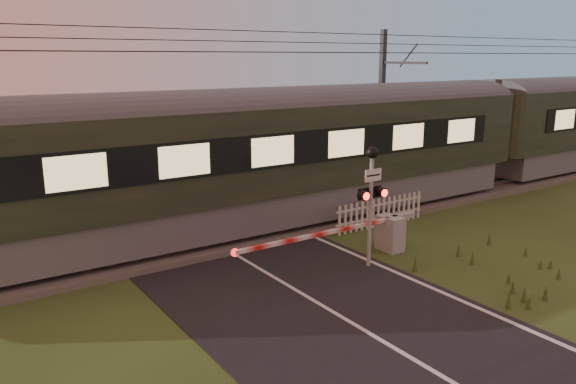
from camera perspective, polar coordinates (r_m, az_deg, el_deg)
ground at (r=12.05m, az=6.02°, el=-12.92°), size 160.00×160.00×0.00m
road at (r=11.90m, az=6.83°, el=-13.25°), size 6.00×140.00×0.03m
track_bed at (r=17.13m, az=-8.09°, el=-4.58°), size 140.00×3.40×0.39m
overhead_wires at (r=16.30m, az=-8.77°, el=14.69°), size 120.00×0.62×0.62m
train at (r=24.77m, az=19.24°, el=5.83°), size 44.38×3.06×4.14m
boom_gate at (r=15.99m, az=9.62°, el=-4.11°), size 5.98×0.77×1.02m
crossing_signal at (r=14.40m, az=8.46°, el=0.68°), size 0.81×0.34×3.18m
picket_fence at (r=18.39m, az=9.42°, el=-2.03°), size 3.67×0.08×0.94m
catenary_mast at (r=23.41m, az=9.57°, el=8.46°), size 0.20×2.45×6.43m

